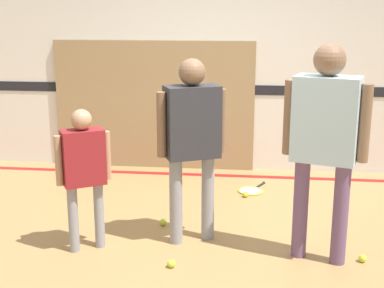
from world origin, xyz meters
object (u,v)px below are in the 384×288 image
at_px(racket_spare_on_floor, 251,191).
at_px(tennis_ball_stray_right, 163,222).
at_px(person_student_right, 325,131).
at_px(tennis_ball_near_instructor, 171,264).
at_px(person_student_left, 84,165).
at_px(tennis_ball_stray_left, 363,258).
at_px(tennis_ball_by_spare_racket, 246,194).
at_px(person_instructor, 192,131).

distance_m(racket_spare_on_floor, tennis_ball_stray_right, 1.36).
height_order(person_student_right, tennis_ball_near_instructor, person_student_right).
relative_size(person_student_left, tennis_ball_stray_right, 18.48).
relative_size(tennis_ball_near_instructor, tennis_ball_stray_left, 1.00).
bearing_deg(racket_spare_on_floor, person_student_left, 166.10).
distance_m(tennis_ball_by_spare_racket, tennis_ball_stray_right, 1.17).
bearing_deg(tennis_ball_near_instructor, tennis_ball_stray_left, 9.89).
bearing_deg(tennis_ball_stray_right, tennis_ball_by_spare_racket, 48.63).
bearing_deg(tennis_ball_stray_right, tennis_ball_near_instructor, -76.04).
height_order(person_student_left, tennis_ball_near_instructor, person_student_left).
height_order(person_instructor, racket_spare_on_floor, person_instructor).
bearing_deg(person_student_left, tennis_ball_stray_right, 14.87).
xyz_separation_m(person_instructor, tennis_ball_stray_left, (1.43, -0.27, -0.96)).
distance_m(person_student_right, racket_spare_on_floor, 2.02).
distance_m(person_instructor, person_student_left, 0.94).
distance_m(person_student_left, racket_spare_on_floor, 2.28).
xyz_separation_m(racket_spare_on_floor, tennis_ball_stray_right, (-0.83, -1.08, 0.02)).
xyz_separation_m(person_student_right, tennis_ball_near_instructor, (-1.18, -0.29, -1.05)).
bearing_deg(person_instructor, person_student_right, -37.19).
relative_size(person_student_left, racket_spare_on_floor, 2.36).
bearing_deg(tennis_ball_stray_left, tennis_ball_by_spare_racket, 124.05).
bearing_deg(person_instructor, racket_spare_on_floor, 45.06).
bearing_deg(person_student_left, tennis_ball_by_spare_racket, 16.78).
height_order(person_instructor, tennis_ball_near_instructor, person_instructor).
xyz_separation_m(person_student_left, tennis_ball_stray_left, (2.30, 0.01, -0.72)).
height_order(person_instructor, person_student_left, person_instructor).
height_order(tennis_ball_by_spare_racket, tennis_ball_stray_right, same).
relative_size(person_instructor, person_student_left, 1.32).
xyz_separation_m(person_instructor, racket_spare_on_floor, (0.52, 1.37, -0.99)).
xyz_separation_m(person_student_left, tennis_ball_stray_right, (0.56, 0.57, -0.72)).
xyz_separation_m(person_student_right, tennis_ball_stray_right, (-1.38, 0.54, -1.05)).
distance_m(person_instructor, tennis_ball_near_instructor, 1.11).
relative_size(person_student_right, racket_spare_on_floor, 3.40).
distance_m(person_instructor, tennis_ball_stray_left, 1.74).
height_order(person_instructor, person_student_right, person_student_right).
bearing_deg(racket_spare_on_floor, tennis_ball_stray_left, -124.62).
xyz_separation_m(person_student_left, person_student_right, (1.94, 0.02, 0.33)).
bearing_deg(tennis_ball_near_instructor, racket_spare_on_floor, 71.77).
distance_m(tennis_ball_stray_left, tennis_ball_stray_right, 1.83).
relative_size(person_student_right, tennis_ball_near_instructor, 26.61).
height_order(person_instructor, tennis_ball_by_spare_racket, person_instructor).
relative_size(person_instructor, tennis_ball_stray_left, 24.41).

